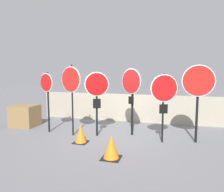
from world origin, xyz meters
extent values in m
plane|color=slate|center=(0.00, 0.00, 0.00)|extent=(40.00, 40.00, 0.00)
cube|color=#A89E89|center=(0.00, 2.27, 0.60)|extent=(8.01, 0.12, 1.19)
cylinder|color=black|center=(-2.43, -0.15, 1.08)|extent=(0.06, 0.06, 2.15)
cylinder|color=white|center=(-2.45, -0.20, 1.80)|extent=(0.63, 0.26, 0.67)
cylinder|color=red|center=(-2.46, -0.22, 1.80)|extent=(0.57, 0.24, 0.61)
cylinder|color=black|center=(-1.41, -0.29, 1.21)|extent=(0.05, 0.05, 2.41)
cylinder|color=white|center=(-1.43, -0.34, 1.92)|extent=(0.82, 0.32, 0.87)
cylinder|color=red|center=(-1.44, -0.36, 1.92)|extent=(0.77, 0.30, 0.81)
cylinder|color=black|center=(-0.60, -0.12, 1.05)|extent=(0.07, 0.07, 2.11)
cylinder|color=white|center=(-0.58, -0.17, 1.77)|extent=(0.75, 0.33, 0.81)
cylinder|color=#AD0F0F|center=(-0.58, -0.19, 1.77)|extent=(0.70, 0.31, 0.75)
cube|color=black|center=(-0.58, -0.17, 1.12)|extent=(0.25, 0.12, 0.32)
cylinder|color=black|center=(0.53, 0.30, 1.12)|extent=(0.08, 0.08, 2.24)
cylinder|color=white|center=(0.50, 0.25, 1.86)|extent=(0.73, 0.49, 0.86)
cylinder|color=red|center=(0.49, 0.23, 1.86)|extent=(0.68, 0.46, 0.80)
cube|color=black|center=(0.50, 0.25, 1.21)|extent=(0.20, 0.14, 0.26)
cylinder|color=black|center=(1.58, -0.23, 1.06)|extent=(0.06, 0.06, 2.12)
cylinder|color=white|center=(1.60, -0.28, 1.69)|extent=(0.79, 0.32, 0.84)
cylinder|color=red|center=(1.60, -0.29, 1.69)|extent=(0.73, 0.30, 0.78)
cube|color=black|center=(1.60, -0.28, 1.06)|extent=(0.25, 0.11, 0.28)
cylinder|color=black|center=(2.58, 0.05, 1.14)|extent=(0.08, 0.08, 2.27)
cylinder|color=white|center=(2.58, -0.01, 1.91)|extent=(0.95, 0.09, 0.96)
cylinder|color=red|center=(2.58, -0.03, 1.91)|extent=(0.89, 0.09, 0.90)
cube|color=black|center=(-0.84, -0.94, 0.01)|extent=(0.42, 0.42, 0.02)
cone|color=orange|center=(-0.84, -0.94, 0.29)|extent=(0.35, 0.35, 0.54)
cube|color=black|center=(0.40, -1.86, 0.01)|extent=(0.48, 0.48, 0.02)
cone|color=orange|center=(0.40, -1.86, 0.31)|extent=(0.40, 0.40, 0.59)
cube|color=olive|center=(-3.81, 0.33, 0.42)|extent=(0.99, 0.83, 0.84)
camera|label=1|loc=(1.84, -6.98, 2.22)|focal=35.00mm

